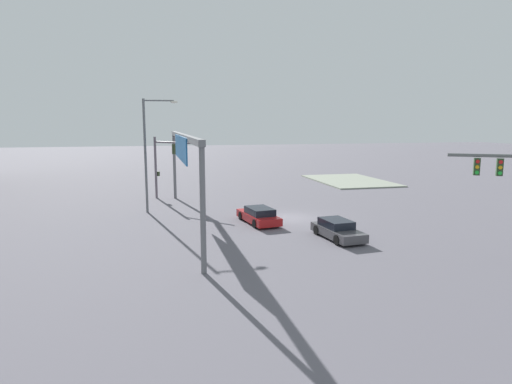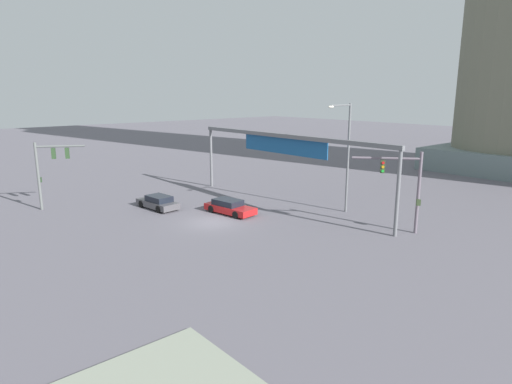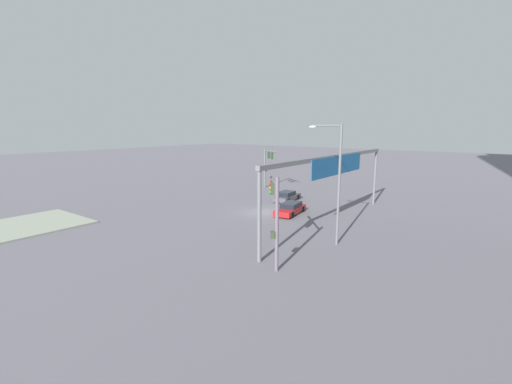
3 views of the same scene
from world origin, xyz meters
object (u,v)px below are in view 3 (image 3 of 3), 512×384
at_px(traffic_signal_near_corner, 275,208).
at_px(sedan_car_approaching, 290,209).
at_px(streetlamp_curved_arm, 336,176).
at_px(sedan_car_waiting_far, 287,196).
at_px(traffic_signal_opposite_side, 267,162).

relative_size(traffic_signal_near_corner, sedan_car_approaching, 1.24).
bearing_deg(traffic_signal_near_corner, streetlamp_curved_arm, -52.09).
bearing_deg(sedan_car_approaching, sedan_car_waiting_far, -153.35).
relative_size(traffic_signal_near_corner, streetlamp_curved_arm, 0.65).
bearing_deg(sedan_car_approaching, traffic_signal_near_corner, 18.82).
bearing_deg(sedan_car_waiting_far, traffic_signal_opposite_side, 44.82).
bearing_deg(sedan_car_approaching, streetlamp_curved_arm, 42.98).
height_order(streetlamp_curved_arm, sedan_car_approaching, streetlamp_curved_arm).
height_order(traffic_signal_near_corner, streetlamp_curved_arm, streetlamp_curved_arm).
bearing_deg(traffic_signal_opposite_side, sedan_car_approaching, -15.20).
height_order(traffic_signal_near_corner, sedan_car_waiting_far, traffic_signal_near_corner).
bearing_deg(traffic_signal_near_corner, sedan_car_waiting_far, -11.11).
distance_m(traffic_signal_near_corner, traffic_signal_opposite_side, 29.88).
height_order(traffic_signal_opposite_side, sedan_car_waiting_far, traffic_signal_opposite_side).
relative_size(streetlamp_curved_arm, sedan_car_approaching, 1.90).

